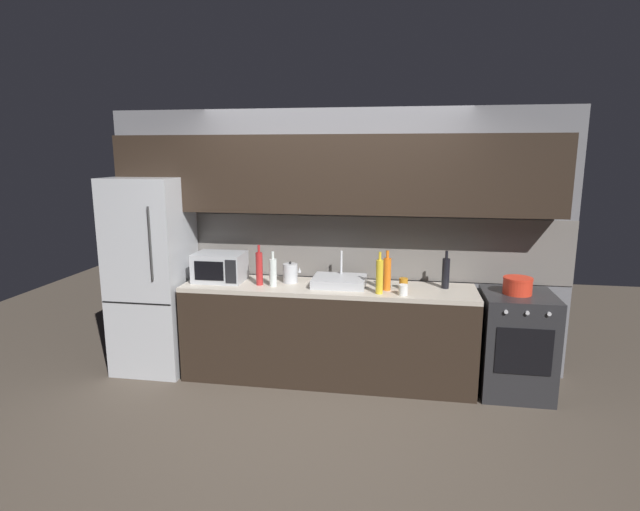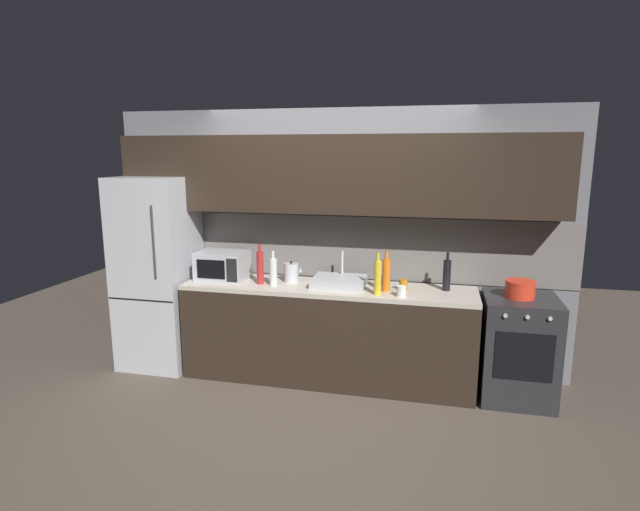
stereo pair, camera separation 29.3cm
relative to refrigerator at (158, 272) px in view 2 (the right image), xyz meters
name	(u,v)px [view 2 (the right image)]	position (x,y,z in m)	size (l,w,h in m)	color
ground_plane	(303,427)	(1.71, -0.90, -0.94)	(10.00, 10.00, 0.00)	#4C4238
back_wall	(334,211)	(1.71, 0.30, 0.61)	(4.40, 0.44, 2.50)	slate
counter_run	(327,333)	(1.71, 0.00, -0.49)	(2.66, 0.60, 0.90)	black
refrigerator	(158,272)	(0.00, 0.00, 0.00)	(0.68, 0.69, 1.87)	#ADAFB5
oven_range	(518,348)	(3.38, 0.00, -0.48)	(0.60, 0.62, 0.90)	#232326
microwave	(223,266)	(0.68, 0.02, 0.10)	(0.46, 0.35, 0.27)	#A8AAAF
sink_basin	(339,281)	(1.82, 0.03, 0.01)	(0.48, 0.38, 0.30)	#ADAFB5
kettle	(291,273)	(1.35, 0.07, 0.05)	(0.17, 0.14, 0.20)	#B7BABF
wine_bottle_red	(260,267)	(1.09, -0.06, 0.12)	(0.06, 0.06, 0.37)	#A82323
wine_bottle_clear	(273,271)	(1.22, -0.09, 0.10)	(0.07, 0.07, 0.32)	silver
wine_bottle_yellow	(378,277)	(2.19, -0.18, 0.12)	(0.06, 0.06, 0.37)	gold
wine_bottle_dark	(447,275)	(2.76, 0.10, 0.11)	(0.07, 0.07, 0.34)	black
wine_bottle_orange	(386,275)	(2.25, -0.05, 0.11)	(0.07, 0.07, 0.35)	orange
mug_teal	(385,280)	(2.22, 0.13, 0.02)	(0.07, 0.07, 0.10)	#19666B
mug_amber	(403,285)	(2.39, 0.01, 0.01)	(0.08, 0.08, 0.10)	#B27019
mug_white	(401,291)	(2.39, -0.20, 0.01)	(0.08, 0.08, 0.09)	silver
cooking_pot	(520,289)	(3.36, 0.00, 0.04)	(0.25, 0.25, 0.15)	red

